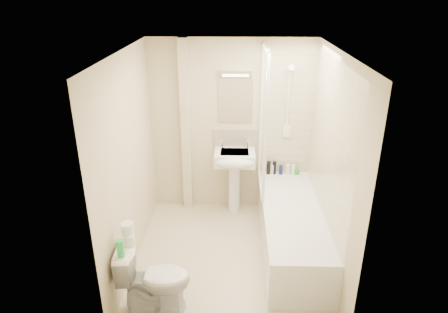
{
  "coord_description": "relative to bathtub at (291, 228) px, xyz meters",
  "views": [
    {
      "loc": [
        0.05,
        -3.92,
        2.99
      ],
      "look_at": [
        -0.07,
        0.2,
        1.22
      ],
      "focal_mm": 32.0,
      "sensor_mm": 36.0,
      "label": 1
    }
  ],
  "objects": [
    {
      "name": "splashback",
      "position": [
        -0.7,
        1.04,
        0.74
      ],
      "size": [
        0.6,
        0.02,
        0.3
      ],
      "primitive_type": "cube",
      "color": "beige",
      "rests_on": "wall_back"
    },
    {
      "name": "bottle_cream",
      "position": [
        0.04,
        0.96,
        0.33
      ],
      "size": [
        0.06,
        0.06,
        0.15
      ],
      "primitive_type": "cylinder",
      "color": "beige",
      "rests_on": "bathtub"
    },
    {
      "name": "wall_back",
      "position": [
        -0.75,
        1.05,
        0.91
      ],
      "size": [
        2.2,
        0.02,
        2.4
      ],
      "primitive_type": "cube",
      "color": "beige",
      "rests_on": "ground"
    },
    {
      "name": "wall_left",
      "position": [
        -1.85,
        -0.2,
        0.91
      ],
      "size": [
        0.02,
        2.5,
        2.4
      ],
      "primitive_type": "cube",
      "color": "beige",
      "rests_on": "ground"
    },
    {
      "name": "bathtub",
      "position": [
        0.0,
        0.0,
        0.0
      ],
      "size": [
        0.7,
        2.1,
        0.55
      ],
      "color": "white",
      "rests_on": "ground"
    },
    {
      "name": "bottle_white_b",
      "position": [
        0.12,
        0.96,
        0.33
      ],
      "size": [
        0.05,
        0.05,
        0.14
      ],
      "primitive_type": "cylinder",
      "color": "white",
      "rests_on": "bathtub"
    },
    {
      "name": "mirror",
      "position": [
        -0.7,
        1.04,
        1.29
      ],
      "size": [
        0.46,
        0.01,
        0.6
      ],
      "primitive_type": "cube",
      "color": "white",
      "rests_on": "wall_back"
    },
    {
      "name": "wall_right",
      "position": [
        0.35,
        -0.2,
        0.91
      ],
      "size": [
        0.02,
        2.5,
        2.4
      ],
      "primitive_type": "cube",
      "color": "beige",
      "rests_on": "ground"
    },
    {
      "name": "pipe_boxing",
      "position": [
        -1.37,
        0.99,
        0.91
      ],
      "size": [
        0.12,
        0.12,
        2.4
      ],
      "primitive_type": "cube",
      "color": "beige",
      "rests_on": "ground"
    },
    {
      "name": "toilet_roll_lower",
      "position": [
        -1.69,
        -0.97,
        0.47
      ],
      "size": [
        0.11,
        0.11,
        0.11
      ],
      "primitive_type": "cylinder",
      "color": "white",
      "rests_on": "toilet"
    },
    {
      "name": "green_bottle",
      "position": [
        -1.73,
        -1.15,
        0.5
      ],
      "size": [
        0.07,
        0.07,
        0.17
      ],
      "primitive_type": "cylinder",
      "color": "green",
      "rests_on": "toilet"
    },
    {
      "name": "pedestal_sink",
      "position": [
        -0.7,
        0.81,
        0.45
      ],
      "size": [
        0.55,
        0.5,
        1.06
      ],
      "color": "white",
      "rests_on": "ground"
    },
    {
      "name": "shower_fixture",
      "position": [
        -0.0,
        0.99,
        1.26
      ],
      "size": [
        0.1,
        0.16,
        0.99
      ],
      "color": "white",
      "rests_on": "wall_back"
    },
    {
      "name": "bottle_black_a",
      "position": [
        -0.22,
        0.96,
        0.35
      ],
      "size": [
        0.06,
        0.06,
        0.19
      ],
      "primitive_type": "cylinder",
      "color": "black",
      "rests_on": "bathtub"
    },
    {
      "name": "toilet_roll_upper",
      "position": [
        -1.71,
        -0.94,
        0.58
      ],
      "size": [
        0.12,
        0.12,
        0.11
      ],
      "primitive_type": "cylinder",
      "color": "white",
      "rests_on": "toilet_roll_lower"
    },
    {
      "name": "floor",
      "position": [
        -0.75,
        -0.2,
        -0.29
      ],
      "size": [
        2.5,
        2.5,
        0.0
      ],
      "primitive_type": "plane",
      "color": "beige",
      "rests_on": "ground"
    },
    {
      "name": "bottle_white_a",
      "position": [
        -0.17,
        0.96,
        0.33
      ],
      "size": [
        0.05,
        0.05,
        0.14
      ],
      "primitive_type": "cylinder",
      "color": "silver",
      "rests_on": "bathtub"
    },
    {
      "name": "bottle_green",
      "position": [
        0.18,
        0.96,
        0.3
      ],
      "size": [
        0.07,
        0.07,
        0.08
      ],
      "primitive_type": "cylinder",
      "color": "green",
      "rests_on": "bathtub"
    },
    {
      "name": "tile_back",
      "position": [
        0.0,
        1.04,
        1.14
      ],
      "size": [
        0.7,
        0.01,
        1.75
      ],
      "primitive_type": "cube",
      "color": "beige",
      "rests_on": "wall_back"
    },
    {
      "name": "bottle_blue",
      "position": [
        -0.05,
        0.96,
        0.33
      ],
      "size": [
        0.05,
        0.05,
        0.13
      ],
      "primitive_type": "cylinder",
      "color": "#131B53",
      "rests_on": "bathtub"
    },
    {
      "name": "shower_screen",
      "position": [
        -0.35,
        0.6,
        1.16
      ],
      "size": [
        0.04,
        0.92,
        1.8
      ],
      "color": "white",
      "rests_on": "bathtub"
    },
    {
      "name": "ceiling",
      "position": [
        -0.75,
        -0.2,
        2.11
      ],
      "size": [
        2.2,
        2.5,
        0.02
      ],
      "primitive_type": "cube",
      "color": "white",
      "rests_on": "wall_back"
    },
    {
      "name": "toilet",
      "position": [
        -1.47,
        -1.03,
        0.06
      ],
      "size": [
        0.47,
        0.74,
        0.7
      ],
      "primitive_type": "imported",
      "rotation": [
        0.0,
        0.0,
        1.63
      ],
      "color": "white",
      "rests_on": "ground"
    },
    {
      "name": "tile_right",
      "position": [
        0.34,
        0.0,
        1.14
      ],
      "size": [
        0.01,
        2.1,
        1.75
      ],
      "primitive_type": "cube",
      "color": "beige",
      "rests_on": "wall_right"
    },
    {
      "name": "bottle_black_b",
      "position": [
        -0.14,
        0.96,
        0.36
      ],
      "size": [
        0.05,
        0.05,
        0.19
      ],
      "primitive_type": "cylinder",
      "color": "black",
      "rests_on": "bathtub"
    },
    {
      "name": "strip_light",
      "position": [
        -0.7,
        1.02,
        1.66
      ],
      "size": [
        0.42,
        0.07,
        0.07
      ],
      "primitive_type": "cube",
      "color": "silver",
      "rests_on": "wall_back"
    }
  ]
}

